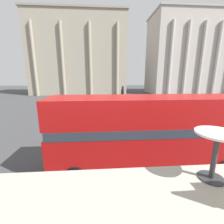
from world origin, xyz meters
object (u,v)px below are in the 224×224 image
(plaza_building_left, at_px, (79,56))
(car_silver, at_px, (138,109))
(double_decker_bus, at_px, (146,130))
(pedestrian_blue, at_px, (188,124))
(cafe_dining_table, at_px, (216,145))
(traffic_light_near, at_px, (190,114))
(traffic_light_mid, at_px, (122,99))
(car_maroon, at_px, (77,112))
(pedestrian_yellow, at_px, (167,106))
(traffic_light_far, at_px, (122,93))
(pedestrian_white, at_px, (167,121))
(pedestrian_grey, at_px, (162,102))
(plaza_building_right, at_px, (203,56))

(plaza_building_left, distance_m, car_silver, 34.22)
(double_decker_bus, bearing_deg, car_silver, 75.42)
(pedestrian_blue, bearing_deg, cafe_dining_table, 127.82)
(plaza_building_left, distance_m, traffic_light_near, 43.43)
(double_decker_bus, relative_size, traffic_light_mid, 2.82)
(traffic_light_mid, xyz_separation_m, car_maroon, (-6.07, 0.14, -1.72))
(traffic_light_mid, height_order, pedestrian_yellow, traffic_light_mid)
(car_silver, bearing_deg, cafe_dining_table, 26.35)
(traffic_light_far, bearing_deg, traffic_light_mid, -98.42)
(traffic_light_far, relative_size, pedestrian_white, 2.15)
(car_maroon, bearing_deg, pedestrian_yellow, 117.70)
(traffic_light_near, relative_size, car_maroon, 0.87)
(cafe_dining_table, xyz_separation_m, pedestrian_grey, (9.24, 24.08, -3.41))
(cafe_dining_table, bearing_deg, car_maroon, 105.07)
(pedestrian_yellow, bearing_deg, pedestrian_white, -40.61)
(double_decker_bus, bearing_deg, pedestrian_grey, 62.74)
(cafe_dining_table, height_order, pedestrian_white, cafe_dining_table)
(traffic_light_mid, relative_size, car_silver, 0.88)
(traffic_light_near, height_order, car_maroon, traffic_light_near)
(pedestrian_grey, bearing_deg, plaza_building_right, 71.09)
(pedestrian_white, bearing_deg, car_maroon, 56.84)
(plaza_building_left, xyz_separation_m, plaza_building_right, (40.55, -1.04, 0.32))
(car_silver, xyz_separation_m, pedestrian_grey, (5.48, 4.60, 0.21))
(plaza_building_right, bearing_deg, plaza_building_left, 178.53)
(pedestrian_white, xyz_separation_m, pedestrian_grey, (4.41, 12.15, -0.09))
(double_decker_bus, height_order, car_silver, double_decker_bus)
(car_silver, height_order, pedestrian_yellow, pedestrian_yellow)
(cafe_dining_table, height_order, traffic_light_mid, cafe_dining_table)
(car_maroon, height_order, pedestrian_blue, pedestrian_blue)
(traffic_light_near, bearing_deg, pedestrian_blue, 59.43)
(traffic_light_far, relative_size, car_maroon, 0.89)
(plaza_building_right, distance_m, traffic_light_far, 38.88)
(traffic_light_near, height_order, car_silver, traffic_light_near)
(cafe_dining_table, height_order, plaza_building_right, plaza_building_right)
(traffic_light_far, relative_size, car_silver, 0.89)
(traffic_light_far, distance_m, pedestrian_grey, 7.27)
(plaza_building_left, distance_m, pedestrian_white, 41.23)
(traffic_light_near, xyz_separation_m, pedestrian_white, (-0.70, 2.52, -1.40))
(traffic_light_near, height_order, pedestrian_blue, traffic_light_near)
(plaza_building_right, xyz_separation_m, pedestrian_grey, (-22.87, -24.28, -11.37))
(cafe_dining_table, distance_m, traffic_light_mid, 18.19)
(traffic_light_mid, relative_size, traffic_light_far, 0.99)
(double_decker_bus, relative_size, pedestrian_grey, 6.52)
(car_silver, relative_size, pedestrian_blue, 2.58)
(traffic_light_mid, relative_size, pedestrian_yellow, 2.06)
(double_decker_bus, relative_size, plaza_building_right, 0.30)
(pedestrian_grey, bearing_deg, car_silver, -115.61)
(car_silver, distance_m, pedestrian_white, 7.63)
(traffic_light_near, distance_m, pedestrian_white, 2.97)
(plaza_building_left, relative_size, car_maroon, 7.03)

